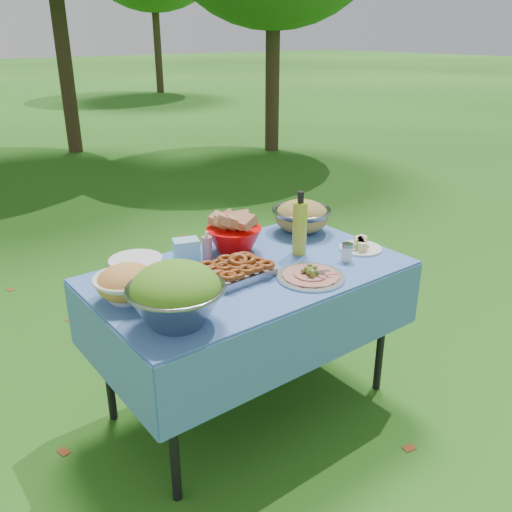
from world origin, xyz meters
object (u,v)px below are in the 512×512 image
at_px(bread_bowl, 234,233).
at_px(oil_bottle, 300,223).
at_px(salad_bowl, 176,294).
at_px(plate_stack, 136,265).
at_px(picnic_table, 250,339).
at_px(charcuterie_platter, 311,271).
at_px(pasta_bowl_steel, 302,216).

relative_size(bread_bowl, oil_bottle, 0.87).
bearing_deg(salad_bowl, oil_bottle, 16.17).
distance_m(plate_stack, oil_bottle, 0.82).
relative_size(plate_stack, oil_bottle, 0.77).
xyz_separation_m(picnic_table, bread_bowl, (0.08, 0.24, 0.47)).
height_order(salad_bowl, charcuterie_platter, salad_bowl).
relative_size(salad_bowl, bread_bowl, 1.34).
bearing_deg(picnic_table, plate_stack, 145.77).
bearing_deg(oil_bottle, plate_stack, 159.44).
relative_size(picnic_table, oil_bottle, 4.53).
height_order(picnic_table, bread_bowl, bread_bowl).
relative_size(salad_bowl, oil_bottle, 1.17).
relative_size(bread_bowl, charcuterie_platter, 0.90).
xyz_separation_m(plate_stack, pasta_bowl_steel, (0.99, -0.04, 0.05)).
bearing_deg(plate_stack, salad_bowl, -99.16).
relative_size(salad_bowl, plate_stack, 1.52).
distance_m(picnic_table, bread_bowl, 0.54).
height_order(pasta_bowl_steel, charcuterie_platter, pasta_bowl_steel).
height_order(picnic_table, salad_bowl, salad_bowl).
bearing_deg(salad_bowl, plate_stack, 80.84).
distance_m(plate_stack, pasta_bowl_steel, 0.99).
xyz_separation_m(salad_bowl, oil_bottle, (0.84, 0.24, 0.04)).
xyz_separation_m(salad_bowl, charcuterie_platter, (0.69, -0.01, -0.09)).
height_order(picnic_table, oil_bottle, oil_bottle).
relative_size(plate_stack, bread_bowl, 0.88).
bearing_deg(bread_bowl, oil_bottle, -44.20).
xyz_separation_m(bread_bowl, charcuterie_platter, (0.08, -0.49, -0.06)).
distance_m(pasta_bowl_steel, oil_bottle, 0.34).
height_order(bread_bowl, oil_bottle, oil_bottle).
height_order(pasta_bowl_steel, oil_bottle, oil_bottle).
bearing_deg(charcuterie_platter, oil_bottle, 58.58).
bearing_deg(pasta_bowl_steel, plate_stack, 177.63).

